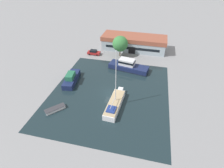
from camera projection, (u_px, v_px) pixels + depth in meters
name	position (u px, v px, depth m)	size (l,w,h in m)	color
ground_plane	(110.00, 93.00, 43.69)	(440.00, 440.00, 0.00)	gray
water_canal	(110.00, 93.00, 43.69)	(28.59, 32.11, 0.01)	#19282D
warehouse_building	(134.00, 43.00, 63.26)	(22.98, 8.70, 4.98)	#99A8B2
quay_tree_near_building	(120.00, 44.00, 57.46)	(5.14, 5.14, 7.05)	brown
parked_car	(94.00, 52.00, 60.55)	(4.33, 1.91, 1.62)	maroon
sailboat_moored	(115.00, 104.00, 39.22)	(3.21, 10.65, 13.57)	white
motor_cruiser	(128.00, 66.00, 52.14)	(12.32, 5.79, 3.34)	#19234C
small_dinghy	(55.00, 109.00, 38.48)	(4.10, 4.27, 0.68)	white
cabin_boat	(71.00, 79.00, 47.03)	(3.74, 8.72, 2.76)	#19234C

